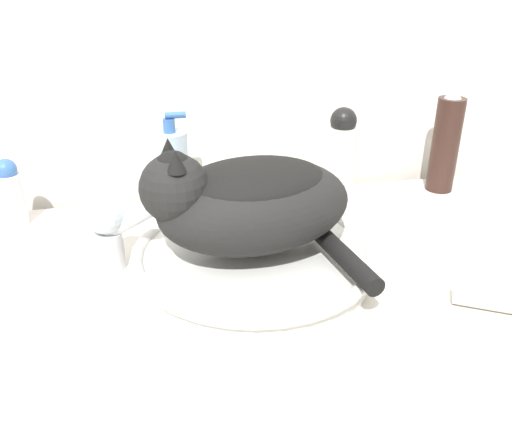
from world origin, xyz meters
The scene contains 9 objects.
wall_back centered at (0.00, 0.57, 1.20)m, with size 8.00×0.05×2.40m.
sink_basin centered at (0.03, 0.22, 0.87)m, with size 0.38×0.38×0.04m.
cat centered at (0.02, 0.22, 0.97)m, with size 0.32×0.28×0.18m.
faucet centered at (-0.18, 0.27, 0.92)m, with size 0.15×0.07×0.14m.
hairspray_can_black centered at (0.48, 0.46, 0.95)m, with size 0.05×0.05×0.22m.
lotion_bottle_white centered at (0.25, 0.46, 0.94)m, with size 0.06×0.06×0.19m.
deodorant_stick centered at (-0.37, 0.46, 0.91)m, with size 0.04×0.04×0.13m.
soap_pump_bottle centered at (-0.08, 0.46, 0.93)m, with size 0.06×0.06×0.19m.
cream_tube centered at (0.36, 0.04, 0.86)m, with size 0.14×0.10×0.04m.
Camera 1 is at (-0.11, -0.50, 1.30)m, focal length 38.00 mm.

